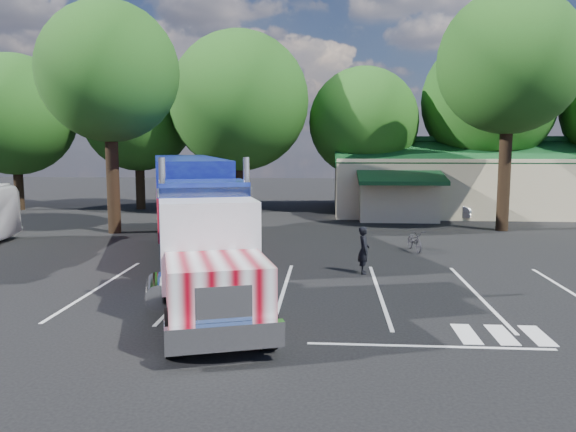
# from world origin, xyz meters

# --- Properties ---
(ground) EXTENTS (120.00, 120.00, 0.00)m
(ground) POSITION_xyz_m (0.00, 0.00, 0.00)
(ground) COLOR black
(ground) RESTS_ON ground
(event_hall) EXTENTS (24.20, 14.12, 5.55)m
(event_hall) POSITION_xyz_m (13.74, 17.81, 2.21)
(event_hall) COLOR #C1B38F
(event_hall) RESTS_ON ground
(tree_row_a) EXTENTS (9.00, 9.00, 11.68)m
(tree_row_a) POSITION_xyz_m (-22.00, 16.50, 7.16)
(tree_row_a) COLOR black
(tree_row_a) RESTS_ON ground
(tree_row_b) EXTENTS (8.40, 8.40, 11.35)m
(tree_row_b) POSITION_xyz_m (-13.00, 17.80, 7.13)
(tree_row_b) COLOR black
(tree_row_b) RESTS_ON ground
(tree_row_c) EXTENTS (10.00, 10.00, 13.05)m
(tree_row_c) POSITION_xyz_m (-5.00, 16.20, 8.04)
(tree_row_c) COLOR black
(tree_row_c) RESTS_ON ground
(tree_row_d) EXTENTS (8.00, 8.00, 10.60)m
(tree_row_d) POSITION_xyz_m (4.00, 17.50, 6.58)
(tree_row_d) COLOR black
(tree_row_d) RESTS_ON ground
(tree_row_e) EXTENTS (9.60, 9.60, 12.90)m
(tree_row_e) POSITION_xyz_m (13.00, 18.00, 8.09)
(tree_row_e) COLOR black
(tree_row_e) RESTS_ON ground
(tree_near_left) EXTENTS (7.60, 7.60, 12.65)m
(tree_near_left) POSITION_xyz_m (-10.50, 6.00, 8.81)
(tree_near_left) COLOR black
(tree_near_left) RESTS_ON ground
(tree_near_right) EXTENTS (8.00, 8.00, 13.50)m
(tree_near_right) POSITION_xyz_m (11.50, 8.50, 9.46)
(tree_near_right) COLOR black
(tree_near_right) RESTS_ON ground
(semi_truck) EXTENTS (9.03, 21.46, 4.54)m
(semi_truck) POSITION_xyz_m (-4.29, -1.40, 2.57)
(semi_truck) COLOR black
(semi_truck) RESTS_ON ground
(woman) EXTENTS (0.44, 0.67, 1.82)m
(woman) POSITION_xyz_m (2.85, -3.16, 0.91)
(woman) COLOR black
(woman) RESTS_ON ground
(bicycle) EXTENTS (0.96, 1.98, 1.00)m
(bicycle) POSITION_xyz_m (5.50, 1.66, 0.50)
(bicycle) COLOR black
(bicycle) RESTS_ON ground
(silver_sedan) EXTENTS (4.85, 3.51, 1.52)m
(silver_sedan) POSITION_xyz_m (8.97, 14.00, 0.76)
(silver_sedan) COLOR #9EA0A5
(silver_sedan) RESTS_ON ground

